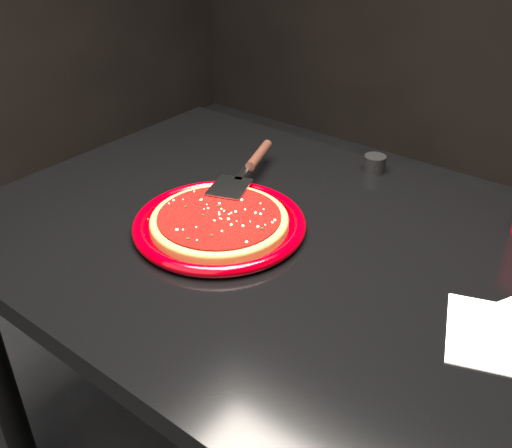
{
  "coord_description": "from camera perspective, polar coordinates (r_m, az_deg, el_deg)",
  "views": [
    {
      "loc": [
        0.45,
        -0.69,
        1.3
      ],
      "look_at": [
        -0.08,
        -0.01,
        0.77
      ],
      "focal_mm": 40.0,
      "sensor_mm": 36.0,
      "label": 1
    }
  ],
  "objects": [
    {
      "name": "table",
      "position": [
        1.24,
        3.32,
        -16.6
      ],
      "size": [
        1.2,
        0.8,
        0.75
      ],
      "primitive_type": "cube",
      "color": "black",
      "rests_on": "floor"
    },
    {
      "name": "plate",
      "position": [
        1.03,
        -3.67,
        -0.01
      ],
      "size": [
        0.32,
        0.32,
        0.02
      ],
      "primitive_type": "cylinder",
      "rotation": [
        0.0,
        0.0,
        -0.03
      ],
      "color": "#6F0005",
      "rests_on": "table"
    },
    {
      "name": "pizza_crust",
      "position": [
        1.03,
        -3.68,
        0.16
      ],
      "size": [
        0.26,
        0.26,
        0.01
      ],
      "primitive_type": "cylinder",
      "rotation": [
        0.0,
        0.0,
        -0.03
      ],
      "color": "brown",
      "rests_on": "plate"
    },
    {
      "name": "pizza_crust_rim",
      "position": [
        1.02,
        -3.69,
        0.46
      ],
      "size": [
        0.26,
        0.26,
        0.02
      ],
      "primitive_type": "torus",
      "rotation": [
        0.0,
        0.0,
        -0.03
      ],
      "color": "brown",
      "rests_on": "plate"
    },
    {
      "name": "pizza_sauce",
      "position": [
        1.02,
        -3.7,
        0.67
      ],
      "size": [
        0.23,
        0.23,
        0.01
      ],
      "primitive_type": "cylinder",
      "rotation": [
        0.0,
        0.0,
        -0.03
      ],
      "color": "#6A0D0A",
      "rests_on": "plate"
    },
    {
      "name": "parmesan_dusting",
      "position": [
        1.02,
        -3.71,
        0.97
      ],
      "size": [
        0.21,
        0.21,
        0.01
      ],
      "primitive_type": null,
      "color": "beige",
      "rests_on": "plate"
    },
    {
      "name": "basil_flecks",
      "position": [
        1.02,
        -3.71,
        0.93
      ],
      "size": [
        0.2,
        0.2,
        0.0
      ],
      "primitive_type": null,
      "color": "black",
      "rests_on": "plate"
    },
    {
      "name": "pizza_server",
      "position": [
        1.16,
        -0.96,
        5.57
      ],
      "size": [
        0.18,
        0.31,
        0.02
      ],
      "primitive_type": null,
      "rotation": [
        0.0,
        0.0,
        0.34
      ],
      "color": "#AEB1B5",
      "rests_on": "plate"
    },
    {
      "name": "napkin_a",
      "position": [
        0.88,
        23.46,
        -10.32
      ],
      "size": [
        0.19,
        0.19,
        0.0
      ],
      "primitive_type": "cube",
      "rotation": [
        0.0,
        0.0,
        0.35
      ],
      "color": "white",
      "rests_on": "table"
    },
    {
      "name": "ramekin",
      "position": [
        1.26,
        11.77,
        5.93
      ],
      "size": [
        0.06,
        0.06,
        0.04
      ],
      "primitive_type": "cylinder",
      "rotation": [
        0.0,
        0.0,
        -0.22
      ],
      "color": "black",
      "rests_on": "table"
    }
  ]
}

